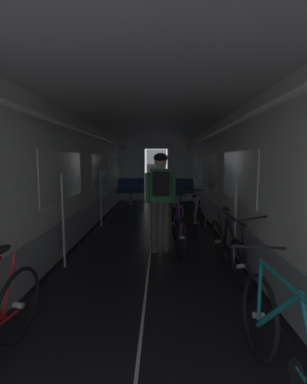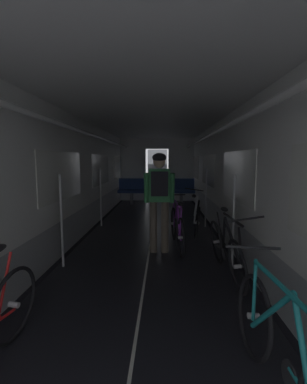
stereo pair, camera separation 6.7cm
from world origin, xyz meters
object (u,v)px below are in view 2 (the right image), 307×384
(bicycle_black, at_px, (226,249))
(bicycle_purple_in_aisle, at_px, (177,227))
(bench_seat_far_left, at_px, (132,189))
(bicycle_teal, at_px, (285,355))
(person_cyclist_aisle, at_px, (159,192))
(bicycle_silver, at_px, (197,216))
(bench_seat_far_right, at_px, (181,189))

(bicycle_black, relative_size, bicycle_purple_in_aisle, 1.00)
(bench_seat_far_left, height_order, bicycle_teal, bench_seat_far_left)
(bicycle_purple_in_aisle, bearing_deg, person_cyclist_aisle, -140.66)
(bicycle_silver, bearing_deg, bench_seat_far_left, 115.78)
(bicycle_teal, bearing_deg, bicycle_purple_in_aisle, 98.84)
(person_cyclist_aisle, xyz_separation_m, bicycle_purple_in_aisle, (0.32, 0.27, -0.69))
(bench_seat_far_left, distance_m, bicycle_black, 6.53)
(bench_seat_far_right, bearing_deg, bicycle_silver, -88.60)
(bench_seat_far_left, xyz_separation_m, bicycle_silver, (1.90, -3.92, -0.19))
(bench_seat_far_right, distance_m, bicycle_purple_in_aisle, 5.03)
(bench_seat_far_left, relative_size, bicycle_black, 0.58)
(person_cyclist_aisle, bearing_deg, bench_seat_far_right, 82.23)
(bench_seat_far_left, bearing_deg, bicycle_teal, -77.00)
(bench_seat_far_right, bearing_deg, bicycle_purple_in_aisle, -94.51)
(bicycle_teal, bearing_deg, bench_seat_far_left, 103.00)
(bicycle_teal, bearing_deg, bicycle_black, 87.12)
(bench_seat_far_right, distance_m, bicycle_black, 6.21)
(bicycle_black, relative_size, bicycle_teal, 1.00)
(bench_seat_far_right, xyz_separation_m, person_cyclist_aisle, (-0.72, -5.27, 0.50))
(bicycle_black, distance_m, bicycle_teal, 2.11)
(bicycle_black, xyz_separation_m, bicycle_purple_in_aisle, (-0.62, 1.20, 0.00))
(bench_seat_far_right, bearing_deg, person_cyclist_aisle, -97.77)
(bicycle_teal, height_order, bicycle_purple_in_aisle, bicycle_teal)
(bench_seat_far_left, relative_size, bicycle_teal, 0.58)
(bench_seat_far_left, distance_m, bicycle_silver, 4.36)
(bicycle_black, bearing_deg, bicycle_purple_in_aisle, 117.36)
(bench_seat_far_left, relative_size, bicycle_purple_in_aisle, 0.58)
(bench_seat_far_left, relative_size, bench_seat_far_right, 1.00)
(bicycle_black, bearing_deg, bicycle_silver, 93.23)
(bench_seat_far_right, xyz_separation_m, bicycle_black, (0.22, -6.21, -0.19))
(bicycle_teal, distance_m, person_cyclist_aisle, 3.22)
(bicycle_black, height_order, bicycle_purple_in_aisle, bicycle_black)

